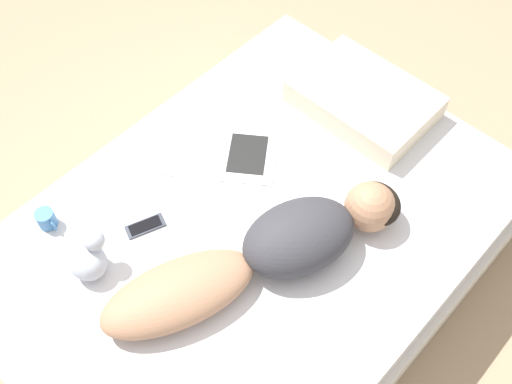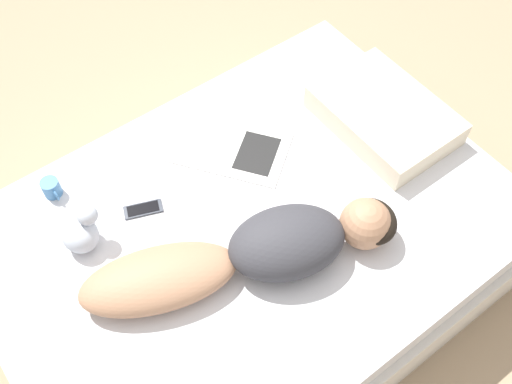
% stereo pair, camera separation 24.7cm
% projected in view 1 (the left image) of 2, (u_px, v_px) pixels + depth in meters
% --- Properties ---
extents(ground_plane, '(12.00, 12.00, 0.00)m').
position_uv_depth(ground_plane, '(255.00, 277.00, 2.87)').
color(ground_plane, '#9E8466').
extents(bed, '(1.58, 2.17, 0.51)m').
position_uv_depth(bed, '(255.00, 252.00, 2.66)').
color(bed, beige).
rests_on(bed, ground_plane).
extents(person, '(0.67, 1.24, 0.22)m').
position_uv_depth(person, '(273.00, 250.00, 2.27)').
color(person, '#A37556').
rests_on(person, bed).
extents(open_magazine, '(0.59, 0.55, 0.01)m').
position_uv_depth(open_magazine, '(220.00, 152.00, 2.65)').
color(open_magazine, white).
rests_on(open_magazine, bed).
extents(coffee_mug, '(0.11, 0.08, 0.08)m').
position_uv_depth(coffee_mug, '(46.00, 219.00, 2.41)').
color(coffee_mug, teal).
rests_on(coffee_mug, bed).
extents(cell_phone, '(0.12, 0.17, 0.01)m').
position_uv_depth(cell_phone, '(145.00, 226.00, 2.43)').
color(cell_phone, '#333842').
rests_on(cell_phone, bed).
extents(plush_toy, '(0.16, 0.17, 0.20)m').
position_uv_depth(plush_toy, '(89.00, 258.00, 2.26)').
color(plush_toy, '#B2BCCC').
rests_on(plush_toy, bed).
extents(pillow, '(0.61, 0.43, 0.12)m').
position_uv_depth(pillow, '(364.00, 99.00, 2.75)').
color(pillow, beige).
rests_on(pillow, bed).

